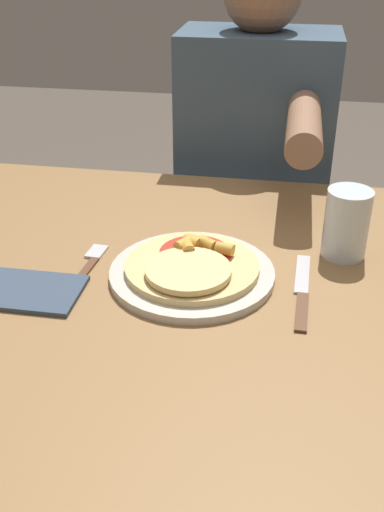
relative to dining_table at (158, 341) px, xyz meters
name	(u,v)px	position (x,y,z in m)	size (l,w,h in m)	color
dining_table	(158,341)	(0.00, 0.00, 0.00)	(1.30, 0.98, 0.75)	olive
plate	(192,273)	(0.05, 0.06, 0.10)	(0.27, 0.27, 0.01)	beige
pizza	(192,265)	(0.05, 0.06, 0.12)	(0.22, 0.22, 0.04)	#DBBC7A
fork	(87,267)	(-0.13, 0.06, 0.10)	(0.03, 0.18, 0.00)	brown
knife	(302,292)	(0.23, 0.04, 0.10)	(0.03, 0.22, 0.00)	brown
drinking_glass	(346,223)	(0.30, 0.18, 0.15)	(0.08, 0.08, 0.12)	silver
napkin	(31,291)	(-0.19, -0.03, 0.10)	(0.16, 0.11, 0.01)	#38475B
person_diner	(254,168)	(0.10, 0.67, 0.05)	(0.37, 0.52, 1.20)	#2D2D38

